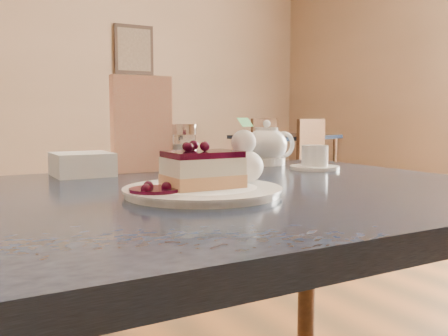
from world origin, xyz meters
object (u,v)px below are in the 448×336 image
dessert_plate (203,191)px  bg_table_far_right (285,197)px  main_table (190,236)px  cheesecake_slice (202,170)px  tea_set (276,149)px

dessert_plate → bg_table_far_right: bearing=51.7°
main_table → bg_table_far_right: main_table is taller
cheesecake_slice → bg_table_far_right: cheesecake_slice is taller
main_table → tea_set: bearing=36.7°
cheesecake_slice → dessert_plate: bearing=-0.2°
tea_set → bg_table_far_right: tea_set is taller
dessert_plate → cheesecake_slice: cheesecake_slice is taller
main_table → dessert_plate: 0.10m
dessert_plate → cheesecake_slice: bearing=180.0°
dessert_plate → bg_table_far_right: dessert_plate is taller
dessert_plate → tea_set: 0.50m
main_table → cheesecake_slice: cheesecake_slice is taller
dessert_plate → cheesecake_slice: 0.03m
dessert_plate → tea_set: bearing=41.4°
tea_set → cheesecake_slice: bearing=-138.6°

